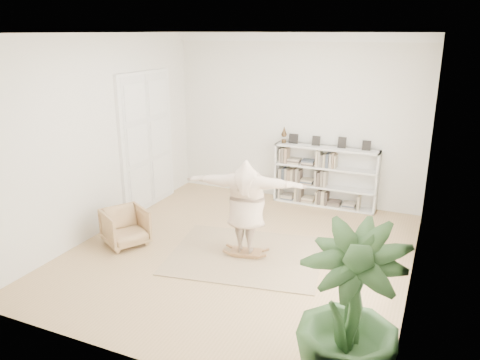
# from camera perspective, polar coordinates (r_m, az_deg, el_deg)

# --- Properties ---
(floor) EXTENTS (6.00, 6.00, 0.00)m
(floor) POSITION_cam_1_polar(r_m,az_deg,el_deg) (8.13, 0.05, -8.77)
(floor) COLOR #A58555
(floor) RESTS_ON ground
(room_shell) EXTENTS (6.00, 6.00, 6.00)m
(room_shell) POSITION_cam_1_polar(r_m,az_deg,el_deg) (10.04, 7.13, 16.94)
(room_shell) COLOR silver
(room_shell) RESTS_ON floor
(doors) EXTENTS (0.09, 1.78, 2.92)m
(doors) POSITION_cam_1_polar(r_m,az_deg,el_deg) (10.00, -11.24, 4.52)
(doors) COLOR white
(doors) RESTS_ON floor
(bookshelf) EXTENTS (2.20, 0.35, 1.64)m
(bookshelf) POSITION_cam_1_polar(r_m,az_deg,el_deg) (10.18, 10.32, 0.34)
(bookshelf) COLOR silver
(bookshelf) RESTS_ON floor
(armchair) EXTENTS (0.97, 0.97, 0.65)m
(armchair) POSITION_cam_1_polar(r_m,az_deg,el_deg) (8.53, -13.79, -5.57)
(armchair) COLOR tan
(armchair) RESTS_ON floor
(rug) EXTENTS (2.80, 2.39, 0.02)m
(rug) POSITION_cam_1_polar(r_m,az_deg,el_deg) (8.00, 0.72, -9.16)
(rug) COLOR tan
(rug) RESTS_ON floor
(rocker_board) EXTENTS (0.56, 0.39, 0.11)m
(rocker_board) POSITION_cam_1_polar(r_m,az_deg,el_deg) (7.97, 0.73, -8.78)
(rocker_board) COLOR brown
(rocker_board) RESTS_ON rug
(person) EXTENTS (2.02, 0.86, 1.59)m
(person) POSITION_cam_1_polar(r_m,az_deg,el_deg) (7.63, 0.75, -3.02)
(person) COLOR #CAAF97
(person) RESTS_ON rocker_board
(houseplant) EXTENTS (1.24, 1.24, 1.88)m
(houseplant) POSITION_cam_1_polar(r_m,az_deg,el_deg) (4.95, 13.14, -15.71)
(houseplant) COLOR #2F5329
(houseplant) RESTS_ON floor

